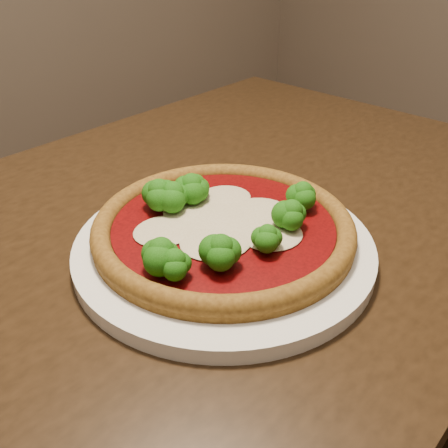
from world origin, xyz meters
TOP-DOWN VIEW (x-y plane):
  - dining_table at (0.20, 0.17)m, footprint 1.34×0.97m
  - plate at (0.22, 0.09)m, footprint 0.35×0.35m
  - pizza at (0.22, 0.10)m, footprint 0.31×0.31m

SIDE VIEW (x-z plane):
  - dining_table at x=0.20m, z-range 0.27..1.02m
  - plate at x=0.22m, z-range 0.75..0.77m
  - pizza at x=0.22m, z-range 0.75..0.81m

